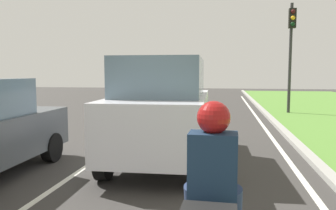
{
  "coord_description": "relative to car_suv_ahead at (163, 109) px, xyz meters",
  "views": [
    {
      "loc": [
        2.14,
        1.52,
        1.97
      ],
      "look_at": [
        0.82,
        9.36,
        1.2
      ],
      "focal_mm": 35.67,
      "sensor_mm": 36.0,
      "label": 1
    }
  ],
  "objects": [
    {
      "name": "curb_right",
      "position": [
        3.28,
        5.24,
        -1.11
      ],
      "size": [
        0.24,
        48.0,
        0.12
      ],
      "primitive_type": "cube",
      "color": "#9E9B93",
      "rests_on": "ground"
    },
    {
      "name": "traffic_light_near_right",
      "position": [
        4.4,
        9.35,
        2.34
      ],
      "size": [
        0.32,
        0.5,
        5.22
      ],
      "color": "#2D2D2D",
      "rests_on": "ground"
    },
    {
      "name": "lane_line_center",
      "position": [
        -1.52,
        5.24,
        -1.16
      ],
      "size": [
        0.12,
        32.0,
        0.01
      ],
      "primitive_type": "cube",
      "color": "silver",
      "rests_on": "ground"
    },
    {
      "name": "lane_line_right_edge",
      "position": [
        2.78,
        5.24,
        -1.16
      ],
      "size": [
        0.12,
        32.0,
        0.01
      ],
      "primitive_type": "cube",
      "color": "silver",
      "rests_on": "ground"
    },
    {
      "name": "rider_person",
      "position": [
        1.24,
        -4.48,
        0.02
      ],
      "size": [
        0.51,
        0.41,
        1.16
      ],
      "rotation": [
        0.0,
        0.0,
        -0.02
      ],
      "color": "#192D47",
      "rests_on": "ground"
    },
    {
      "name": "car_suv_ahead",
      "position": [
        0.0,
        0.0,
        0.0
      ],
      "size": [
        2.09,
        4.56,
        2.28
      ],
      "rotation": [
        0.0,
        0.0,
        0.03
      ],
      "color": "silver",
      "rests_on": "ground"
    },
    {
      "name": "ground_plane",
      "position": [
        -0.82,
        5.24,
        -1.17
      ],
      "size": [
        60.0,
        60.0,
        0.0
      ],
      "primitive_type": "plane",
      "color": "#383533"
    }
  ]
}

